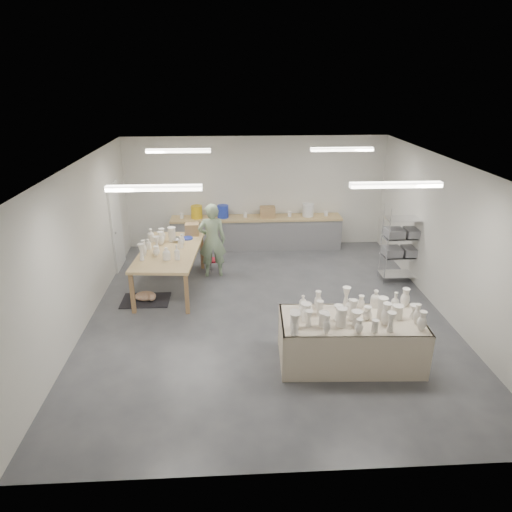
{
  "coord_description": "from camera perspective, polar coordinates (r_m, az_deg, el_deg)",
  "views": [
    {
      "loc": [
        -0.69,
        -8.12,
        4.48
      ],
      "look_at": [
        -0.2,
        0.46,
        1.05
      ],
      "focal_mm": 32.0,
      "sensor_mm": 36.0,
      "label": 1
    }
  ],
  "objects": [
    {
      "name": "work_table",
      "position": [
        10.23,
        -10.78,
        0.98
      ],
      "size": [
        1.42,
        2.54,
        1.28
      ],
      "rotation": [
        0.0,
        0.0,
        -0.08
      ],
      "color": "tan",
      "rests_on": "ground"
    },
    {
      "name": "rug",
      "position": [
        10.03,
        -13.61,
        -5.4
      ],
      "size": [
        1.0,
        0.7,
        0.02
      ],
      "primitive_type": "cube",
      "color": "black",
      "rests_on": "ground"
    },
    {
      "name": "red_stool",
      "position": [
        11.16,
        -5.34,
        -0.6
      ],
      "size": [
        0.34,
        0.34,
        0.29
      ],
      "rotation": [
        0.0,
        0.0,
        0.1
      ],
      "color": "red",
      "rests_on": "ground"
    },
    {
      "name": "potter",
      "position": [
        10.68,
        -5.5,
        1.97
      ],
      "size": [
        0.68,
        0.48,
        1.77
      ],
      "primitive_type": "imported",
      "rotation": [
        0.0,
        0.0,
        3.22
      ],
      "color": "#91AC85",
      "rests_on": "ground"
    },
    {
      "name": "drying_table",
      "position": [
        7.76,
        11.76,
        -10.08
      ],
      "size": [
        2.36,
        1.2,
        1.18
      ],
      "rotation": [
        0.0,
        0.0,
        -0.05
      ],
      "color": "olive",
      "rests_on": "ground"
    },
    {
      "name": "room",
      "position": [
        8.58,
        0.74,
        5.32
      ],
      "size": [
        8.0,
        8.02,
        3.0
      ],
      "color": "#424449",
      "rests_on": "ground"
    },
    {
      "name": "wire_shelf",
      "position": [
        10.89,
        17.85,
        1.55
      ],
      "size": [
        0.88,
        0.48,
        1.8
      ],
      "color": "silver",
      "rests_on": "ground"
    },
    {
      "name": "cat",
      "position": [
        9.96,
        -13.56,
        -4.89
      ],
      "size": [
        0.53,
        0.44,
        0.19
      ],
      "rotation": [
        0.0,
        0.0,
        0.34
      ],
      "color": "white",
      "rests_on": "rug"
    },
    {
      "name": "back_counter",
      "position": [
        12.48,
        0.01,
        3.07
      ],
      "size": [
        4.6,
        0.6,
        1.24
      ],
      "color": "tan",
      "rests_on": "ground"
    }
  ]
}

